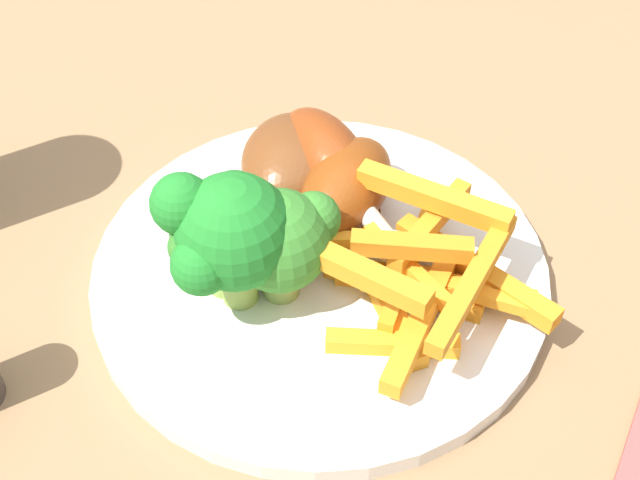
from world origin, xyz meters
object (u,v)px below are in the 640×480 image
object	(u,v)px
dining_table	(273,363)
broccoli_floret_back	(283,240)
carrot_fries_pile	(418,273)
chicken_drumstick_near	(328,162)
broccoli_floret_front	(212,230)
broccoli_floret_middle	(226,230)
dinner_plate	(320,271)
chicken_drumstick_extra	(289,166)
chicken_drumstick_far	(343,192)

from	to	relation	value
dining_table	broccoli_floret_back	distance (m)	0.18
dining_table	carrot_fries_pile	world-z (taller)	carrot_fries_pile
broccoli_floret_back	carrot_fries_pile	size ratio (longest dim) A/B	0.39
carrot_fries_pile	chicken_drumstick_near	world-z (taller)	carrot_fries_pile
broccoli_floret_front	broccoli_floret_middle	xyz separation A→B (m)	(0.01, -0.00, 0.01)
dinner_plate	chicken_drumstick_extra	bearing A→B (deg)	118.99
broccoli_floret_middle	carrot_fries_pile	bearing A→B (deg)	11.36
broccoli_floret_front	broccoli_floret_back	world-z (taller)	broccoli_floret_front
broccoli_floret_middle	chicken_drumstick_far	distance (m)	0.09
broccoli_floret_middle	chicken_drumstick_extra	world-z (taller)	broccoli_floret_middle
dining_table	carrot_fries_pile	xyz separation A→B (m)	(0.09, -0.03, 0.15)
broccoli_floret_back	carrot_fries_pile	world-z (taller)	broccoli_floret_back
broccoli_floret_middle	broccoli_floret_back	xyz separation A→B (m)	(0.03, 0.01, -0.01)
dinner_plate	chicken_drumstick_far	distance (m)	0.05
dining_table	broccoli_floret_middle	xyz separation A→B (m)	(-0.00, -0.05, 0.18)
carrot_fries_pile	broccoli_floret_back	bearing A→B (deg)	-172.91
broccoli_floret_front	chicken_drumstick_near	world-z (taller)	broccoli_floret_front
dinner_plate	chicken_drumstick_extra	size ratio (longest dim) A/B	1.96
broccoli_floret_middle	chicken_drumstick_near	size ratio (longest dim) A/B	0.70
broccoli_floret_back	chicken_drumstick_far	bearing A→B (deg)	71.32
dinner_plate	chicken_drumstick_near	size ratio (longest dim) A/B	2.19
dining_table	chicken_drumstick_far	bearing A→B (deg)	27.49
dining_table	broccoli_floret_back	world-z (taller)	broccoli_floret_back
chicken_drumstick_far	broccoli_floret_back	bearing A→B (deg)	-108.68
dining_table	broccoli_floret_middle	size ratio (longest dim) A/B	12.69
broccoli_floret_front	broccoli_floret_middle	bearing A→B (deg)	-19.11
dining_table	dinner_plate	xyz separation A→B (m)	(0.04, -0.02, 0.13)
chicken_drumstick_extra	broccoli_floret_middle	bearing A→B (deg)	-96.59
broccoli_floret_front	chicken_drumstick_near	xyz separation A→B (m)	(0.04, 0.09, -0.02)
chicken_drumstick_near	dining_table	bearing A→B (deg)	-122.84
dining_table	broccoli_floret_middle	distance (m)	0.19
chicken_drumstick_extra	broccoli_floret_back	bearing A→B (deg)	-78.28
dinner_plate	broccoli_floret_back	distance (m)	0.05
broccoli_floret_middle	chicken_drumstick_near	world-z (taller)	broccoli_floret_middle
broccoli_floret_back	chicken_drumstick_far	xyz separation A→B (m)	(0.02, 0.06, -0.02)
dining_table	chicken_drumstick_extra	world-z (taller)	chicken_drumstick_extra
carrot_fries_pile	chicken_drumstick_near	bearing A→B (deg)	131.10
dinner_plate	chicken_drumstick_near	bearing A→B (deg)	97.82
chicken_drumstick_far	chicken_drumstick_extra	bearing A→B (deg)	154.41
broccoli_floret_front	broccoli_floret_middle	size ratio (longest dim) A/B	0.88
broccoli_floret_front	dinner_plate	bearing A→B (deg)	29.98
chicken_drumstick_extra	dinner_plate	bearing A→B (deg)	-61.01
chicken_drumstick_extra	chicken_drumstick_far	bearing A→B (deg)	-25.59
broccoli_floret_back	dinner_plate	bearing A→B (deg)	54.88
dining_table	chicken_drumstick_near	size ratio (longest dim) A/B	8.85
dinner_plate	broccoli_floret_middle	bearing A→B (deg)	-142.17
carrot_fries_pile	chicken_drumstick_extra	distance (m)	0.11
broccoli_floret_front	dining_table	bearing A→B (deg)	73.85
dinner_plate	chicken_drumstick_extra	distance (m)	0.07
dinner_plate	broccoli_floret_back	xyz separation A→B (m)	(-0.02, -0.02, 0.05)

